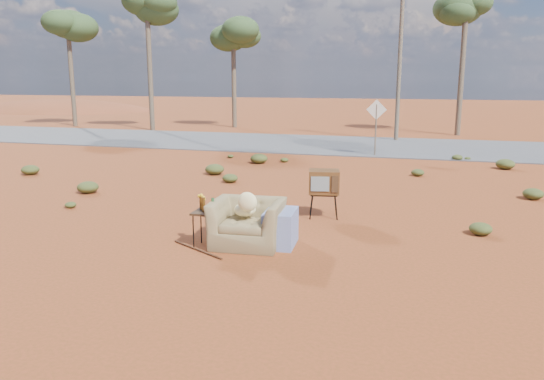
# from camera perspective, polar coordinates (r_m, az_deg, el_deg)

# --- Properties ---
(ground) EXTENTS (140.00, 140.00, 0.00)m
(ground) POSITION_cam_1_polar(r_m,az_deg,el_deg) (9.97, -4.32, -5.61)
(ground) COLOR #933A1D
(ground) RESTS_ON ground
(highway) EXTENTS (140.00, 7.00, 0.04)m
(highway) POSITION_cam_1_polar(r_m,az_deg,el_deg) (24.31, 8.12, 4.82)
(highway) COLOR #565659
(highway) RESTS_ON ground
(dirt_mound) EXTENTS (26.00, 18.00, 2.00)m
(dirt_mound) POSITION_cam_1_polar(r_m,az_deg,el_deg) (54.42, -21.92, 7.98)
(dirt_mound) COLOR brown
(dirt_mound) RESTS_ON ground
(armchair) EXTENTS (1.55, 1.06, 1.12)m
(armchair) POSITION_cam_1_polar(r_m,az_deg,el_deg) (9.64, -2.00, -2.97)
(armchair) COLOR olive
(armchair) RESTS_ON ground
(tv_unit) EXTENTS (0.74, 0.64, 1.05)m
(tv_unit) POSITION_cam_1_polar(r_m,az_deg,el_deg) (11.57, 5.62, 0.81)
(tv_unit) COLOR black
(tv_unit) RESTS_ON ground
(side_table) EXTENTS (0.47, 0.47, 0.93)m
(side_table) POSITION_cam_1_polar(r_m,az_deg,el_deg) (9.61, -7.19, -2.12)
(side_table) COLOR #362113
(side_table) RESTS_ON ground
(rusty_bar) EXTENTS (1.21, 0.72, 0.04)m
(rusty_bar) POSITION_cam_1_polar(r_m,az_deg,el_deg) (9.56, -8.02, -6.37)
(rusty_bar) COLOR #462212
(rusty_bar) RESTS_ON ground
(road_sign) EXTENTS (0.78, 0.06, 2.19)m
(road_sign) POSITION_cam_1_polar(r_m,az_deg,el_deg) (21.03, 11.15, 7.66)
(road_sign) COLOR brown
(road_sign) RESTS_ON ground
(eucalyptus_far_left) EXTENTS (3.20, 3.20, 7.10)m
(eucalyptus_far_left) POSITION_cam_1_polar(r_m,az_deg,el_deg) (36.04, -21.10, 15.89)
(eucalyptus_far_left) COLOR brown
(eucalyptus_far_left) RESTS_ON ground
(eucalyptus_left) EXTENTS (3.20, 3.20, 8.10)m
(eucalyptus_left) POSITION_cam_1_polar(r_m,az_deg,el_deg) (32.08, -13.31, 18.69)
(eucalyptus_left) COLOR brown
(eucalyptus_left) RESTS_ON ground
(eucalyptus_near_left) EXTENTS (3.20, 3.20, 6.60)m
(eucalyptus_near_left) POSITION_cam_1_polar(r_m,az_deg,el_deg) (33.00, -4.19, 16.21)
(eucalyptus_near_left) COLOR brown
(eucalyptus_near_left) RESTS_ON ground
(eucalyptus_center) EXTENTS (3.20, 3.20, 7.60)m
(eucalyptus_center) POSITION_cam_1_polar(r_m,az_deg,el_deg) (30.13, 20.17, 17.82)
(eucalyptus_center) COLOR brown
(eucalyptus_center) RESTS_ON ground
(utility_pole_center) EXTENTS (1.40, 0.20, 8.00)m
(utility_pole_center) POSITION_cam_1_polar(r_m,az_deg,el_deg) (26.45, 13.61, 14.14)
(utility_pole_center) COLOR brown
(utility_pole_center) RESTS_ON ground
(scrub_patch) EXTENTS (17.49, 8.07, 0.33)m
(scrub_patch) POSITION_cam_1_polar(r_m,az_deg,el_deg) (14.23, -1.26, 0.36)
(scrub_patch) COLOR #434C21
(scrub_patch) RESTS_ON ground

